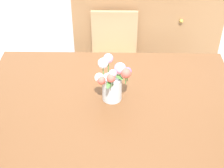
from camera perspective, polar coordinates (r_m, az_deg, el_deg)
dining_table at (r=2.33m, az=-0.29°, el=-4.17°), size 1.74×1.18×0.75m
chair_far at (r=3.17m, az=0.35°, el=5.00°), size 0.42×0.42×0.90m
dresser at (r=3.53m, az=5.53°, el=8.15°), size 1.40×0.47×1.00m
flower_vase at (r=2.20m, az=0.03°, el=0.56°), size 0.23×0.25×0.30m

